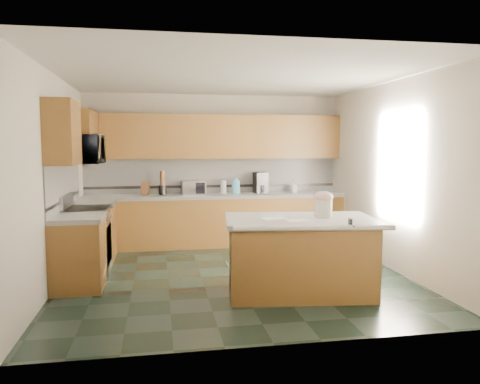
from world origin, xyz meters
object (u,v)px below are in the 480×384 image
object	(u,v)px
toaster_oven	(194,188)
coffee_maker	(261,183)
knife_block	(145,189)
island_base	(300,258)
soap_bottle_island	(326,203)
island_top	(300,220)
treat_jar	(323,209)

from	to	relation	value
toaster_oven	coffee_maker	xyz separation A→B (m)	(1.22, 0.03, 0.07)
knife_block	toaster_oven	size ratio (longest dim) A/B	0.57
island_base	coffee_maker	distance (m)	3.05
island_base	soap_bottle_island	xyz separation A→B (m)	(0.36, 0.10, 0.66)
toaster_oven	island_top	bearing A→B (deg)	-72.98
island_base	island_top	distance (m)	0.46
coffee_maker	toaster_oven	bearing A→B (deg)	174.70
treat_jar	coffee_maker	world-z (taller)	coffee_maker
island_base	coffee_maker	bearing A→B (deg)	94.02
island_base	treat_jar	world-z (taller)	treat_jar
soap_bottle_island	toaster_oven	world-z (taller)	soap_bottle_island
knife_block	island_base	bearing A→B (deg)	-45.49
island_top	soap_bottle_island	world-z (taller)	soap_bottle_island
knife_block	coffee_maker	world-z (taller)	coffee_maker
soap_bottle_island	island_top	bearing A→B (deg)	-162.66
island_base	knife_block	world-z (taller)	knife_block
treat_jar	soap_bottle_island	bearing A→B (deg)	41.86
knife_block	coffee_maker	size ratio (longest dim) A/B	0.63
soap_bottle_island	toaster_oven	xyz separation A→B (m)	(-1.41, 2.83, -0.05)
island_base	coffee_maker	xyz separation A→B (m)	(0.17, 2.97, 0.68)
treat_jar	knife_block	bearing A→B (deg)	109.79
treat_jar	toaster_oven	xyz separation A→B (m)	(-1.34, 2.95, 0.01)
island_top	treat_jar	bearing A→B (deg)	5.48
knife_block	toaster_oven	bearing A→B (deg)	11.71
island_base	toaster_oven	size ratio (longest dim) A/B	4.08
soap_bottle_island	toaster_oven	size ratio (longest dim) A/B	0.81
island_base	coffee_maker	world-z (taller)	coffee_maker
treat_jar	coffee_maker	xyz separation A→B (m)	(-0.12, 2.98, 0.08)
island_base	toaster_oven	world-z (taller)	toaster_oven
toaster_oven	coffee_maker	bearing A→B (deg)	-1.22
island_base	treat_jar	distance (m)	0.66
island_top	coffee_maker	bearing A→B (deg)	94.02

